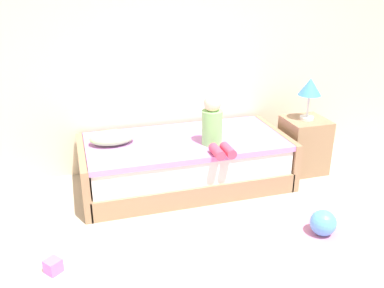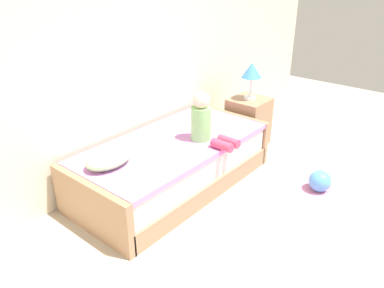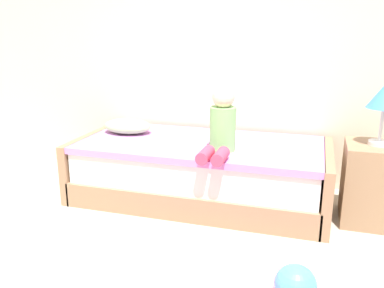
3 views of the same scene
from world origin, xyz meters
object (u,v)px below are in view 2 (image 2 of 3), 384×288
at_px(table_lamp, 252,72).
at_px(toy_ball, 320,181).
at_px(bed, 173,164).
at_px(pillow, 109,159).
at_px(nightstand, 248,122).
at_px(child_figure, 205,121).

xyz_separation_m(table_lamp, toy_ball, (-0.48, -1.17, -0.82)).
bearing_deg(bed, toy_ball, -54.57).
height_order(pillow, toy_ball, pillow).
bearing_deg(table_lamp, nightstand, -90.00).
relative_size(table_lamp, pillow, 1.02).
distance_m(bed, pillow, 0.79).
height_order(bed, pillow, pillow).
xyz_separation_m(bed, table_lamp, (1.35, -0.05, 0.69)).
xyz_separation_m(nightstand, table_lamp, (0.00, 0.00, 0.64)).
bearing_deg(table_lamp, pillow, 175.89).
distance_m(table_lamp, toy_ball, 1.51).
distance_m(nightstand, pillow, 2.09).
xyz_separation_m(nightstand, child_figure, (-1.13, -0.18, 0.40)).
height_order(table_lamp, child_figure, table_lamp).
height_order(table_lamp, pillow, table_lamp).
bearing_deg(bed, pillow, 172.05).
bearing_deg(toy_ball, table_lamp, 67.50).
relative_size(bed, toy_ball, 9.45).
distance_m(nightstand, child_figure, 1.21).
bearing_deg(child_figure, table_lamp, 9.09).
distance_m(bed, toy_ball, 1.50).
bearing_deg(table_lamp, child_figure, -170.91).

